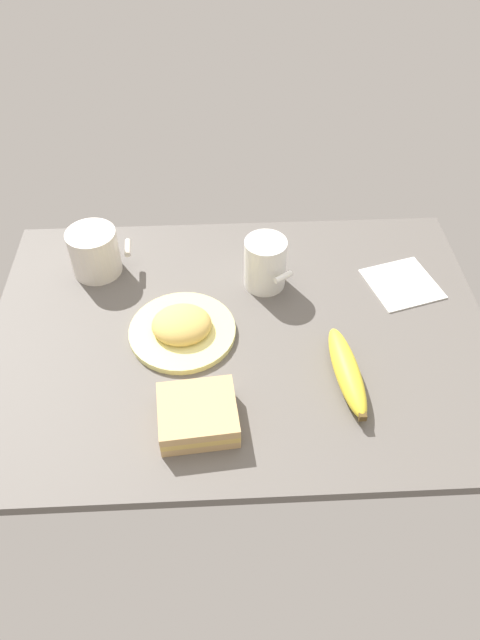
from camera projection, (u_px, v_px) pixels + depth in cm
name	position (u px, v px, depth cm)	size (l,w,h in cm)	color
tabletop	(240.00, 335.00, 104.17)	(90.00, 64.00, 2.00)	#5B5651
plate_of_food	(182.00, 329.00, 101.85)	(19.00, 19.00, 4.65)	#EAE58C
coffee_mug_black	(265.00, 263.00, 108.44)	(8.74, 9.97, 10.22)	white
coffee_mug_milky	(94.00, 251.00, 111.46)	(11.99, 9.55, 9.34)	silver
sandwich_main	(198.00, 415.00, 88.48)	(12.87, 11.79, 4.40)	tan
banana	(347.00, 371.00, 94.62)	(5.73, 19.12, 4.02)	yellow
paper_napkin	(402.00, 284.00, 111.94)	(12.54, 12.54, 0.30)	white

